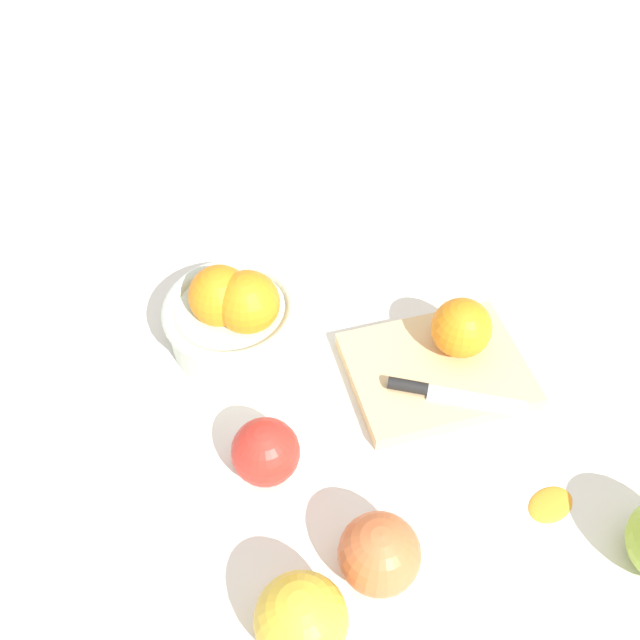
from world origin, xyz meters
name	(u,v)px	position (x,y,z in m)	size (l,w,h in m)	color
ground_plane	(366,437)	(0.00, 0.00, 0.00)	(2.40, 2.40, 0.00)	silver
bowl	(233,314)	(-0.13, 0.16, 0.05)	(0.16, 0.16, 0.11)	beige
cutting_board	(437,370)	(0.10, 0.07, 0.01)	(0.20, 0.15, 0.02)	#DBB77F
orange_on_board	(461,328)	(0.12, 0.10, 0.05)	(0.07, 0.07, 0.07)	orange
knife	(437,392)	(0.08, 0.03, 0.02)	(0.15, 0.07, 0.01)	silver
apple_front_center	(379,554)	(-0.01, -0.15, 0.04)	(0.08, 0.08, 0.08)	#CC6638
apple_mid_left	(266,452)	(-0.11, -0.03, 0.04)	(0.07, 0.07, 0.07)	red
apple_front_left	(301,620)	(-0.09, -0.20, 0.04)	(0.08, 0.08, 0.08)	gold
citrus_peel	(551,503)	(0.17, -0.10, 0.00)	(0.05, 0.04, 0.01)	orange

